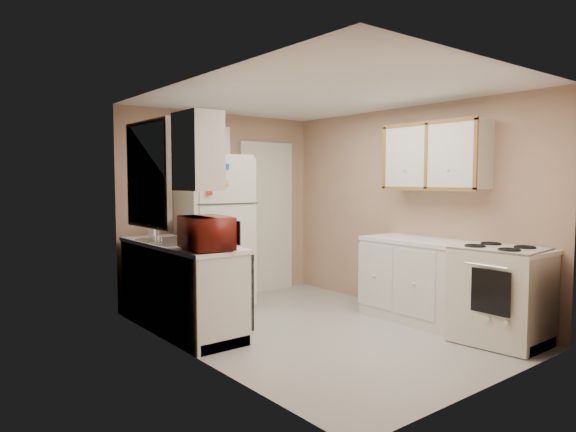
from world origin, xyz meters
TOP-DOWN VIEW (x-y plane):
  - floor at (0.00, 0.00)m, footprint 3.80×3.80m
  - ceiling at (0.00, 0.00)m, footprint 3.80×3.80m
  - wall_left at (-1.40, 0.00)m, footprint 3.80×3.80m
  - wall_right at (1.40, 0.00)m, footprint 3.80×3.80m
  - wall_back at (0.00, 1.90)m, footprint 2.80×2.80m
  - wall_front at (0.00, -1.90)m, footprint 2.80×2.80m
  - left_counter at (-1.10, 0.90)m, footprint 0.60×1.80m
  - dishwasher at (-0.81, 0.30)m, footprint 0.03×0.58m
  - sink at (-1.10, 1.05)m, footprint 0.54×0.74m
  - microwave at (-1.14, 0.27)m, footprint 0.59×0.38m
  - soap_bottle at (-1.15, 1.44)m, footprint 0.10×0.10m
  - window_blinds at (-1.36, 1.05)m, footprint 0.10×0.98m
  - upper_cabinet_left at (-1.25, 0.22)m, footprint 0.30×0.45m
  - refrigerator at (-0.34, 1.55)m, footprint 0.84×0.82m
  - cabinet_over_fridge at (-0.40, 1.75)m, footprint 0.70×0.30m
  - interior_door at (0.70, 1.86)m, footprint 0.86×0.06m
  - right_counter at (1.10, -0.80)m, footprint 0.60×2.00m
  - stove at (1.04, -1.38)m, footprint 0.70×0.83m
  - upper_cabinet_right at (1.25, -0.50)m, footprint 0.30×1.20m

SIDE VIEW (x-z plane):
  - floor at x=0.00m, z-range 0.00..0.00m
  - left_counter at x=-1.10m, z-range 0.00..0.90m
  - right_counter at x=1.10m, z-range 0.00..0.90m
  - stove at x=1.04m, z-range 0.00..0.93m
  - dishwasher at x=-0.81m, z-range 0.13..0.85m
  - sink at x=-1.10m, z-range 0.78..0.94m
  - refrigerator at x=-0.34m, z-range 0.00..1.84m
  - soap_bottle at x=-1.15m, z-range 0.91..1.09m
  - interior_door at x=0.70m, z-range -0.02..2.06m
  - microwave at x=-1.14m, z-range 0.86..1.24m
  - wall_left at x=-1.40m, z-range 1.20..1.20m
  - wall_right at x=1.40m, z-range 1.20..1.20m
  - wall_back at x=0.00m, z-range 1.20..1.20m
  - wall_front at x=0.00m, z-range 1.20..1.20m
  - window_blinds at x=-1.36m, z-range 1.06..2.14m
  - upper_cabinet_left at x=-1.25m, z-range 1.45..2.15m
  - upper_cabinet_right at x=1.25m, z-range 1.45..2.15m
  - cabinet_over_fridge at x=-0.40m, z-range 1.80..2.20m
  - ceiling at x=0.00m, z-range 2.40..2.40m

